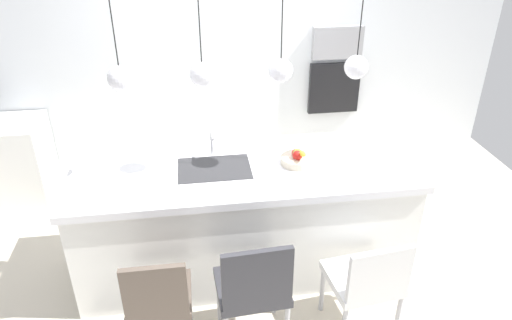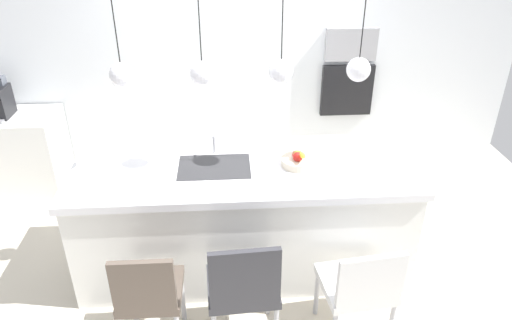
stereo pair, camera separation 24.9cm
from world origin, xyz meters
name	(u,v)px [view 1 (the left image)]	position (x,y,z in m)	size (l,w,h in m)	color
floor	(245,261)	(0.00, 0.00, 0.00)	(6.60, 6.60, 0.00)	beige
back_wall	(224,61)	(0.00, 1.65, 1.30)	(6.00, 0.10, 2.60)	white
kitchen_island	(244,216)	(0.00, 0.00, 0.48)	(2.68, 1.01, 0.96)	white
sink_basin	(214,169)	(-0.23, 0.00, 0.95)	(0.56, 0.40, 0.02)	#2D2D30
faucet	(212,140)	(-0.23, 0.21, 1.10)	(0.02, 0.17, 0.22)	silver
fruit_bowl	(298,158)	(0.43, -0.02, 1.01)	(0.26, 0.27, 0.16)	beige
microwave	(338,43)	(1.20, 1.58, 1.47)	(0.54, 0.08, 0.34)	#9E9EA3
oven	(334,88)	(1.20, 1.58, 0.97)	(0.56, 0.08, 0.56)	black
chair_near	(159,299)	(-0.66, -0.87, 0.51)	(0.42, 0.43, 0.89)	brown
chair_middle	(254,287)	(-0.04, -0.87, 0.53)	(0.50, 0.46, 0.94)	#333338
chair_far	(367,280)	(0.75, -0.87, 0.49)	(0.52, 0.50, 0.85)	silver
pendant_light_left	(120,78)	(-0.84, 0.00, 1.72)	(0.18, 0.18, 0.78)	silver
pendant_light_center_left	(202,74)	(-0.28, 0.00, 1.72)	(0.18, 0.18, 0.78)	silver
pendant_light_center_right	(281,70)	(0.28, 0.00, 1.72)	(0.18, 0.18, 0.78)	silver
pendant_light_right	(356,67)	(0.84, 0.00, 1.72)	(0.18, 0.18, 0.78)	silver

